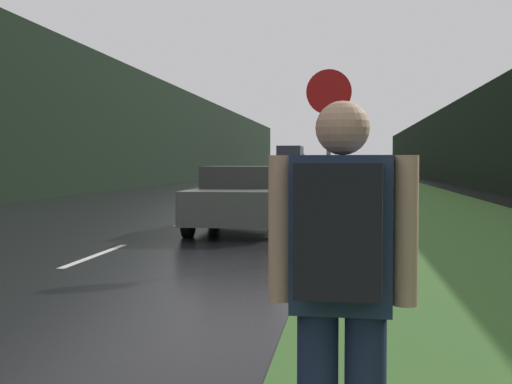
{
  "coord_description": "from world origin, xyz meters",
  "views": [
    {
      "loc": [
        4.13,
        1.46,
        1.54
      ],
      "look_at": [
        2.22,
        16.45,
        0.92
      ],
      "focal_mm": 50.0,
      "sensor_mm": 36.0,
      "label": 1
    }
  ],
  "objects_px": {
    "car_passing_far": "(302,178)",
    "delivery_truck": "(291,161)",
    "hitchhiker_with_backpack": "(341,286)",
    "stop_sign": "(329,141)",
    "car_passing_near": "(241,198)"
  },
  "relations": [
    {
      "from": "car_passing_far",
      "to": "delivery_truck",
      "type": "height_order",
      "value": "delivery_truck"
    },
    {
      "from": "hitchhiker_with_backpack",
      "to": "car_passing_far",
      "type": "distance_m",
      "value": 35.03
    },
    {
      "from": "stop_sign",
      "to": "car_passing_far",
      "type": "xyz_separation_m",
      "value": [
        -2.06,
        26.46,
        -1.16
      ]
    },
    {
      "from": "hitchhiker_with_backpack",
      "to": "car_passing_near",
      "type": "height_order",
      "value": "hitchhiker_with_backpack"
    },
    {
      "from": "hitchhiker_with_backpack",
      "to": "delivery_truck",
      "type": "relative_size",
      "value": 0.22
    },
    {
      "from": "stop_sign",
      "to": "hitchhiker_with_backpack",
      "type": "distance_m",
      "value": 8.54
    },
    {
      "from": "car_passing_near",
      "to": "delivery_truck",
      "type": "distance_m",
      "value": 60.4
    },
    {
      "from": "hitchhiker_with_backpack",
      "to": "car_passing_far",
      "type": "relative_size",
      "value": 0.41
    },
    {
      "from": "car_passing_near",
      "to": "stop_sign",
      "type": "bearing_deg",
      "value": 115.22
    },
    {
      "from": "car_passing_far",
      "to": "delivery_truck",
      "type": "distance_m",
      "value": 38.38
    },
    {
      "from": "hitchhiker_with_backpack",
      "to": "stop_sign",
      "type": "bearing_deg",
      "value": 95.12
    },
    {
      "from": "stop_sign",
      "to": "hitchhiker_with_backpack",
      "type": "bearing_deg",
      "value": -88.2
    },
    {
      "from": "delivery_truck",
      "to": "car_passing_near",
      "type": "bearing_deg",
      "value": -86.62
    },
    {
      "from": "hitchhiker_with_backpack",
      "to": "car_passing_far",
      "type": "height_order",
      "value": "hitchhiker_with_backpack"
    },
    {
      "from": "hitchhiker_with_backpack",
      "to": "car_passing_near",
      "type": "relative_size",
      "value": 0.38
    }
  ]
}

